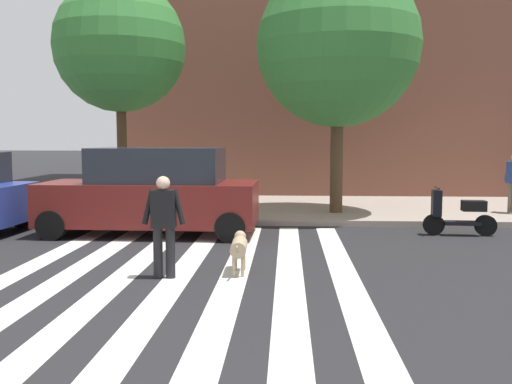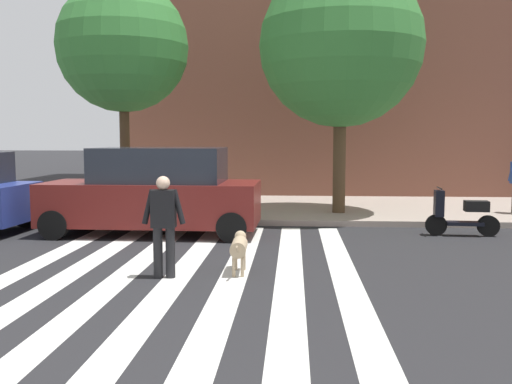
{
  "view_description": "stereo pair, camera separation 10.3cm",
  "coord_description": "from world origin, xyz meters",
  "px_view_note": "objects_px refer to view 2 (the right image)",
  "views": [
    {
      "loc": [
        0.75,
        -1.67,
        2.27
      ],
      "look_at": [
        0.25,
        7.65,
        1.36
      ],
      "focal_mm": 40.22,
      "sensor_mm": 36.0,
      "label": 1
    },
    {
      "loc": [
        0.86,
        -1.67,
        2.27
      ],
      "look_at": [
        0.25,
        7.65,
        1.36
      ],
      "focal_mm": 40.22,
      "sensor_mm": 36.0,
      "label": 2
    }
  ],
  "objects_px": {
    "street_tree_middle": "(341,46)",
    "dog_on_leash": "(239,247)",
    "parked_car_behind_first": "(154,192)",
    "parked_scooter": "(462,215)",
    "street_tree_nearest": "(123,47)",
    "pedestrian_dog_walker": "(164,221)"
  },
  "relations": [
    {
      "from": "pedestrian_dog_walker",
      "to": "dog_on_leash",
      "type": "distance_m",
      "value": 1.33
    },
    {
      "from": "parked_scooter",
      "to": "parked_car_behind_first",
      "type": "bearing_deg",
      "value": -178.21
    },
    {
      "from": "parked_car_behind_first",
      "to": "parked_scooter",
      "type": "distance_m",
      "value": 7.06
    },
    {
      "from": "pedestrian_dog_walker",
      "to": "dog_on_leash",
      "type": "xyz_separation_m",
      "value": [
        1.17,
        0.41,
        -0.48
      ]
    },
    {
      "from": "street_tree_nearest",
      "to": "street_tree_middle",
      "type": "bearing_deg",
      "value": 5.74
    },
    {
      "from": "street_tree_middle",
      "to": "parked_scooter",
      "type": "bearing_deg",
      "value": -46.92
    },
    {
      "from": "pedestrian_dog_walker",
      "to": "street_tree_middle",
      "type": "bearing_deg",
      "value": 64.67
    },
    {
      "from": "parked_car_behind_first",
      "to": "street_tree_nearest",
      "type": "xyz_separation_m",
      "value": [
        -1.38,
        2.39,
        3.67
      ]
    },
    {
      "from": "parked_scooter",
      "to": "street_tree_middle",
      "type": "bearing_deg",
      "value": 133.08
    },
    {
      "from": "street_tree_nearest",
      "to": "parked_car_behind_first",
      "type": "bearing_deg",
      "value": -59.95
    },
    {
      "from": "street_tree_middle",
      "to": "pedestrian_dog_walker",
      "type": "xyz_separation_m",
      "value": [
        -3.32,
        -7.02,
        -3.78
      ]
    },
    {
      "from": "parked_car_behind_first",
      "to": "street_tree_nearest",
      "type": "bearing_deg",
      "value": 120.05
    },
    {
      "from": "parked_car_behind_first",
      "to": "parked_scooter",
      "type": "relative_size",
      "value": 3.02
    },
    {
      "from": "parked_scooter",
      "to": "street_tree_middle",
      "type": "xyz_separation_m",
      "value": [
        -2.58,
        2.76,
        4.23
      ]
    },
    {
      "from": "dog_on_leash",
      "to": "street_tree_middle",
      "type": "bearing_deg",
      "value": 71.94
    },
    {
      "from": "parked_scooter",
      "to": "street_tree_nearest",
      "type": "bearing_deg",
      "value": 165.56
    },
    {
      "from": "parked_scooter",
      "to": "dog_on_leash",
      "type": "bearing_deg",
      "value": -140.87
    },
    {
      "from": "parked_scooter",
      "to": "pedestrian_dog_walker",
      "type": "height_order",
      "value": "pedestrian_dog_walker"
    },
    {
      "from": "street_tree_middle",
      "to": "pedestrian_dog_walker",
      "type": "distance_m",
      "value": 8.64
    },
    {
      "from": "street_tree_middle",
      "to": "dog_on_leash",
      "type": "relative_size",
      "value": 6.28
    },
    {
      "from": "street_tree_middle",
      "to": "dog_on_leash",
      "type": "xyz_separation_m",
      "value": [
        -2.15,
        -6.61,
        -4.27
      ]
    },
    {
      "from": "parked_car_behind_first",
      "to": "pedestrian_dog_walker",
      "type": "height_order",
      "value": "parked_car_behind_first"
    }
  ]
}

